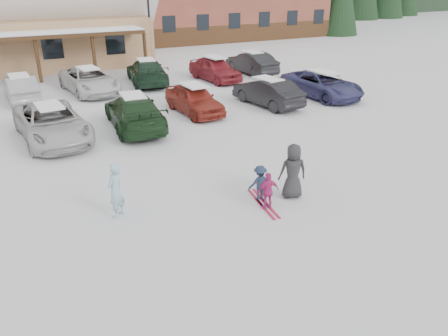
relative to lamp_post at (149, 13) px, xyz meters
name	(u,v)px	position (x,y,z in m)	size (l,w,h in m)	color
ground	(229,212)	(-4.73, -23.08, -3.89)	(160.00, 160.00, 0.00)	white
lamp_post	(149,13)	(0.00, 0.00, 0.00)	(0.50, 0.25, 6.96)	black
adult_skier	(116,190)	(-7.85, -21.87, -3.03)	(0.63, 0.41, 1.73)	#8EB5C5
toddler_red	(261,183)	(-3.34, -22.55, -3.45)	(0.43, 0.34, 0.89)	#CA4C37
child_navy	(260,183)	(-3.51, -22.79, -3.30)	(0.76, 0.44, 1.18)	#1C2940
skis_child_navy	(259,199)	(-3.51, -22.79, -3.88)	(0.20, 1.40, 0.03)	#AD183A
child_magenta	(268,191)	(-3.60, -23.43, -3.28)	(0.71, 0.30, 1.22)	#BD2672
skis_child_magenta	(267,208)	(-3.60, -23.43, -3.88)	(0.20, 1.40, 0.03)	#AD183A
bystander_dark	(293,171)	(-2.48, -23.07, -2.99)	(0.88, 0.58, 1.81)	#272729
parked_car_2	(52,123)	(-8.81, -14.09, -3.13)	(2.54, 5.51, 1.53)	#BEBEBE
parked_car_3	(134,112)	(-5.19, -14.10, -3.11)	(2.18, 5.36, 1.56)	#1A371B
parked_car_4	(194,99)	(-1.78, -13.07, -3.16)	(1.73, 4.30, 1.46)	maroon
parked_car_5	(268,92)	(2.36, -13.50, -3.16)	(1.55, 4.46, 1.47)	black
parked_car_6	(322,84)	(6.15, -13.29, -3.16)	(2.43, 5.27, 1.46)	#3B3A6A
parked_car_9	(21,88)	(-9.69, -6.63, -3.17)	(1.53, 4.38, 1.44)	#A19FA4
parked_car_10	(89,80)	(-5.87, -6.42, -3.15)	(2.48, 5.38, 1.49)	silver
parked_car_11	(147,72)	(-2.07, -5.65, -3.12)	(2.18, 5.35, 1.55)	#193422
parked_car_12	(215,69)	(2.32, -6.73, -3.12)	(1.84, 4.56, 1.56)	maroon
parked_car_13	(251,63)	(5.59, -5.89, -3.13)	(1.62, 4.66, 1.53)	black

